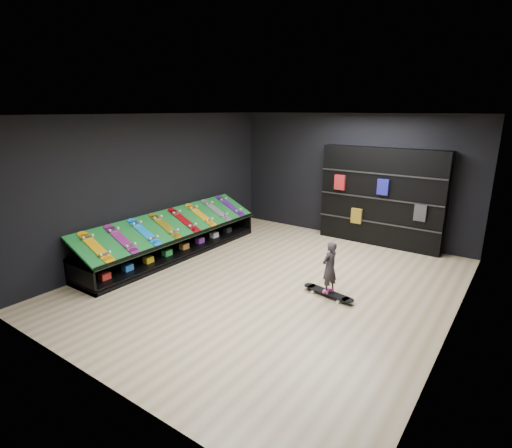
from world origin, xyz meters
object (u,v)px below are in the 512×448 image
Objects in this scene: child at (329,277)px; back_shelving at (381,197)px; floor_skateboard at (328,294)px; display_rack at (174,244)px.

back_shelving is at bearing -161.36° from child.
floor_skateboard is 0.32m from child.
back_shelving is at bearing 104.56° from floor_skateboard.
display_rack is at bearing -135.53° from back_shelving.
child is at bearing -85.37° from back_shelving.
floor_skateboard is at bearing 1.16° from display_rack.
back_shelving reaches higher than display_rack.
display_rack reaches higher than floor_skateboard.
floor_skateboard is at bearing -85.37° from back_shelving.
display_rack is 3.65m from floor_skateboard.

